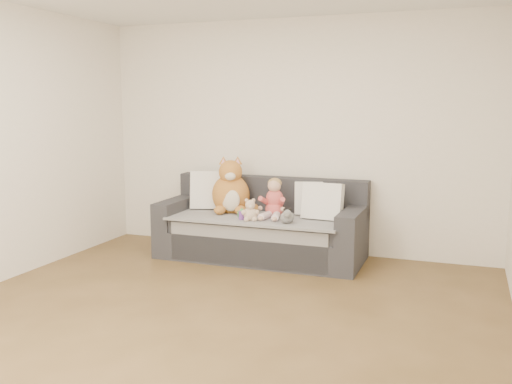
% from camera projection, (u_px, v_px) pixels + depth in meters
% --- Properties ---
extents(room_shell, '(5.00, 5.00, 5.00)m').
position_uv_depth(room_shell, '(220.00, 151.00, 4.46)').
color(room_shell, brown).
rests_on(room_shell, ground).
extents(sofa, '(2.20, 0.94, 0.85)m').
position_uv_depth(sofa, '(262.00, 229.00, 6.22)').
color(sofa, '#2C2C31').
rests_on(sofa, ground).
extents(cushion_left, '(0.51, 0.34, 0.45)m').
position_uv_depth(cushion_left, '(211.00, 190.00, 6.51)').
color(cushion_left, white).
rests_on(cushion_left, sofa).
extents(cushion_right_back, '(0.43, 0.29, 0.37)m').
position_uv_depth(cushion_right_back, '(313.00, 198.00, 6.18)').
color(cushion_right_back, white).
rests_on(cushion_right_back, sofa).
extents(cushion_right_front, '(0.43, 0.21, 0.40)m').
position_uv_depth(cushion_right_front, '(323.00, 201.00, 5.92)').
color(cushion_right_front, white).
rests_on(cushion_right_front, sofa).
extents(toddler, '(0.30, 0.43, 0.42)m').
position_uv_depth(toddler, '(274.00, 200.00, 6.06)').
color(toddler, '#CE484B').
rests_on(toddler, sofa).
extents(plush_cat, '(0.52, 0.52, 0.65)m').
position_uv_depth(plush_cat, '(231.00, 191.00, 6.30)').
color(plush_cat, '#A15823').
rests_on(plush_cat, sofa).
extents(teddy_bear, '(0.17, 0.15, 0.24)m').
position_uv_depth(teddy_bear, '(250.00, 212.00, 5.86)').
color(teddy_bear, tan).
rests_on(teddy_bear, sofa).
extents(plush_cow, '(0.14, 0.20, 0.17)m').
position_uv_depth(plush_cow, '(287.00, 217.00, 5.73)').
color(plush_cow, white).
rests_on(plush_cow, sofa).
extents(sippy_cup, '(0.11, 0.08, 0.12)m').
position_uv_depth(sippy_cup, '(242.00, 214.00, 5.92)').
color(sippy_cup, purple).
rests_on(sippy_cup, sofa).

